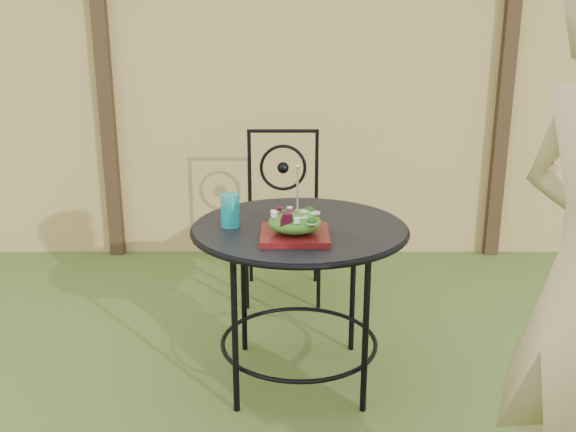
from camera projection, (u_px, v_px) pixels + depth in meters
name	position (u px, v px, depth m)	size (l,w,h in m)	color
fence	(305.00, 117.00, 4.26)	(8.00, 0.12, 1.90)	tan
patio_table	(299.00, 256.00, 2.75)	(0.92, 0.92, 0.72)	black
patio_chair	(283.00, 210.00, 3.72)	(0.46, 0.46, 0.95)	black
salad_plate	(295.00, 235.00, 2.55)	(0.27, 0.27, 0.02)	#4E0B11
salad	(295.00, 222.00, 2.53)	(0.21, 0.21, 0.08)	#235614
fork	(298.00, 190.00, 2.50)	(0.01, 0.01, 0.18)	silver
drinking_glass	(230.00, 210.00, 2.67)	(0.08, 0.08, 0.14)	#0D9397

